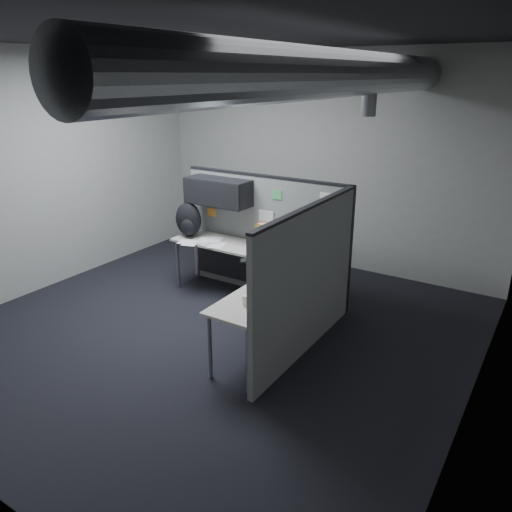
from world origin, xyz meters
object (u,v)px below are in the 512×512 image
Objects in this scene: phone at (264,289)px; backpack at (188,220)px; monitor at (309,242)px; keyboard at (257,261)px; desk at (256,267)px.

backpack reaches higher than phone.
phone is at bearing -101.78° from monitor.
monitor is 0.65m from keyboard.
backpack is at bearing 166.04° from monitor.
keyboard is at bearing -30.18° from backpack.
backpack is (-1.86, 0.04, -0.03)m from monitor.
keyboard reaches higher than desk.
monitor is 1.04m from phone.
monitor reaches higher than keyboard.
monitor reaches higher than desk.
monitor reaches higher than backpack.
phone is at bearing -41.47° from keyboard.
backpack is at bearing 169.44° from desk.
desk is 4.85× the size of backpack.
desk is 5.45× the size of keyboard.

